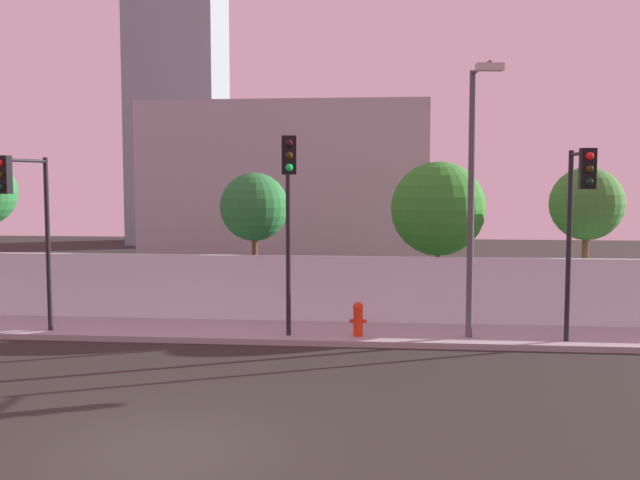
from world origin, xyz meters
name	(u,v)px	position (x,y,z in m)	size (l,w,h in m)	color
ground_plane	(162,451)	(0.00, 0.00, 0.00)	(80.00, 80.00, 0.00)	#282622
sidewalk	(260,332)	(0.00, 8.20, 0.07)	(36.00, 2.40, 0.15)	#9E9E9E
perimeter_wall	(269,288)	(0.00, 9.49, 1.05)	(36.00, 0.18, 1.80)	silver
traffic_light_left	(289,193)	(0.92, 7.02, 3.71)	(0.41, 1.25, 4.90)	black
traffic_light_center	(24,205)	(-5.58, 6.74, 3.43)	(0.57, 1.71, 4.45)	black
traffic_light_right	(579,203)	(7.64, 6.86, 3.50)	(0.35, 1.51, 4.58)	black
street_lamp_curbside	(474,182)	(5.34, 7.52, 3.99)	(0.63, 1.76, 6.50)	#4C4C51
fire_hydrant	(358,318)	(2.57, 7.62, 0.61)	(0.44, 0.26, 0.85)	red
roadside_tree_midleft	(254,207)	(-0.66, 10.92, 3.22)	(2.03, 2.03, 4.25)	brown
roadside_tree_midright	(438,209)	(4.72, 10.92, 3.20)	(2.72, 2.72, 4.57)	brown
roadside_tree_rightmost	(587,204)	(8.87, 10.92, 3.34)	(2.07, 2.07, 4.40)	brown
low_building_distant	(289,186)	(-1.40, 23.49, 3.74)	(12.73, 6.00, 7.48)	#A8A8A8
tower_on_skyline	(177,21)	(-10.21, 35.49, 14.06)	(5.58, 5.00, 28.12)	gray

